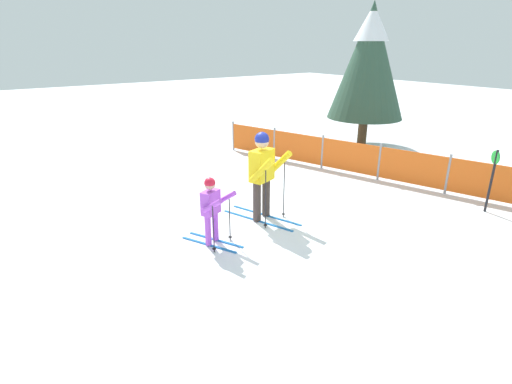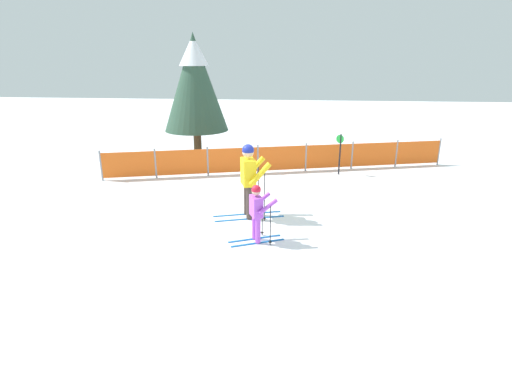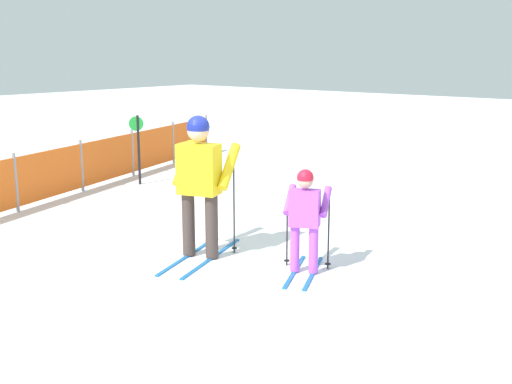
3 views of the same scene
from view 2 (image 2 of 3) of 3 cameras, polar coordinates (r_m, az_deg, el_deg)
ground_plane at (r=9.60m, az=-2.05°, el=-4.05°), size 60.00×60.00×0.00m
skier_adult at (r=9.46m, az=-0.98°, el=2.52°), size 1.73×0.95×1.80m
skier_child at (r=8.24m, az=0.17°, el=-2.40°), size 1.18×0.76×1.25m
safety_fence at (r=13.60m, az=3.74°, el=4.85°), size 11.33×3.30×0.97m
conifer_far at (r=16.08m, az=-8.74°, el=15.38°), size 2.50×2.50×4.64m
trail_marker at (r=13.49m, az=11.90°, el=5.93°), size 0.24×0.18×1.35m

